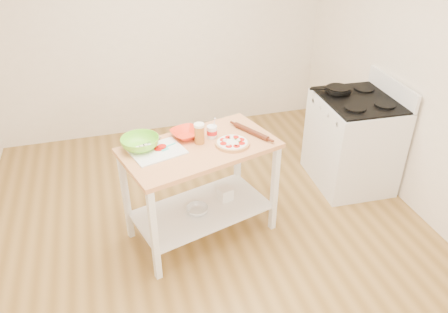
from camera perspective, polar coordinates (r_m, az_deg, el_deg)
name	(u,v)px	position (r m, az deg, el deg)	size (l,w,h in m)	color
room_shell	(208,99)	(3.23, -2.14, 7.48)	(4.04, 4.54, 2.74)	olive
prep_island	(200,172)	(3.65, -3.10, -2.00)	(1.37, 0.98, 0.90)	tan
gas_stove	(353,141)	(4.65, 16.44, 1.95)	(0.75, 0.86, 1.11)	silver
skillet	(337,89)	(4.51, 14.60, 8.47)	(0.40, 0.26, 0.03)	black
pizza	(232,143)	(3.53, 1.09, 1.79)	(0.28, 0.28, 0.04)	tan
cutting_board	(157,151)	(3.47, -8.76, 0.70)	(0.47, 0.40, 0.04)	white
spatula	(168,147)	(3.50, -7.35, 1.25)	(0.14, 0.11, 0.01)	#4CDBD1
knife	(145,145)	(3.55, -10.30, 1.50)	(0.24, 0.17, 0.01)	silver
orange_bowl	(186,134)	(3.65, -4.95, 3.00)	(0.25, 0.25, 0.06)	#F53819
green_bowl	(140,143)	(3.52, -10.90, 1.73)	(0.30, 0.30, 0.10)	#78DE31
beer_pint	(199,133)	(3.52, -3.24, 3.03)	(0.09, 0.09, 0.17)	#AB6625
yogurt_tub	(212,132)	(3.61, -1.57, 3.24)	(0.09, 0.09, 0.19)	white
rolling_pin	(251,132)	(3.69, 3.57, 3.27)	(0.04, 0.04, 0.37)	#542413
shelf_glass_bowl	(197,210)	(3.82, -3.51, -6.99)	(0.19, 0.19, 0.06)	silver
shelf_bin	(225,193)	(3.96, 0.16, -4.84)	(0.12, 0.12, 0.12)	white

